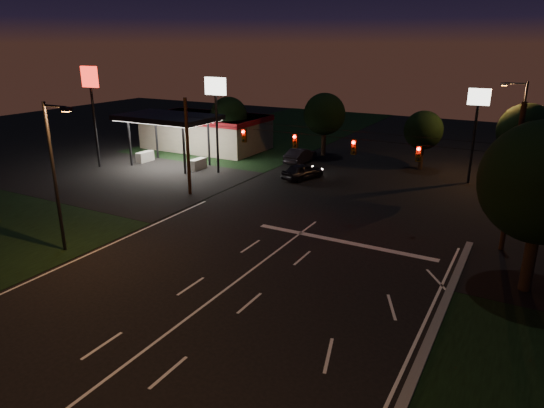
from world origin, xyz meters
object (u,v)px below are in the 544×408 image
Objects in this scene: utility_pole_right at (501,250)px; car_oncoming_a at (302,171)px; tree_right_near at (544,183)px; car_oncoming_b at (300,155)px.

car_oncoming_a is at bearing 153.32° from utility_pole_right.
car_oncoming_b is (-22.32, 19.55, -4.90)m from tree_right_near.
tree_right_near is 1.85× the size of car_oncoming_b.
utility_pole_right is at bearing 107.53° from tree_right_near.
car_oncoming_b is at bearing -43.36° from car_oncoming_a.
tree_right_near is at bearing 140.29° from car_oncoming_b.
utility_pole_right is 1.90× the size of car_oncoming_b.
tree_right_near is 24.25m from car_oncoming_a.
utility_pole_right is 2.06× the size of car_oncoming_a.
utility_pole_right reaches higher than car_oncoming_a.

